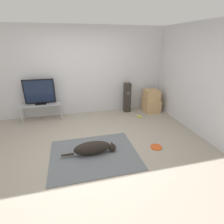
% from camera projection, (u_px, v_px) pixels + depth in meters
% --- Properties ---
extents(ground_plane, '(12.00, 12.00, 0.00)m').
position_uv_depth(ground_plane, '(93.00, 148.00, 3.72)').
color(ground_plane, '#9E9384').
extents(wall_back, '(8.00, 0.06, 2.55)m').
position_uv_depth(wall_back, '(80.00, 72.00, 5.12)').
color(wall_back, silver).
rests_on(wall_back, ground_plane).
extents(wall_right, '(0.06, 8.00, 2.55)m').
position_uv_depth(wall_right, '(208.00, 83.00, 3.83)').
color(wall_right, silver).
rests_on(wall_right, ground_plane).
extents(area_rug, '(1.72, 1.40, 0.01)m').
position_uv_depth(area_rug, '(94.00, 154.00, 3.51)').
color(area_rug, slate).
rests_on(area_rug, ground_plane).
extents(dog, '(1.10, 0.24, 0.28)m').
position_uv_depth(dog, '(94.00, 148.00, 3.48)').
color(dog, black).
rests_on(dog, area_rug).
extents(frisbee, '(0.24, 0.24, 0.03)m').
position_uv_depth(frisbee, '(156.00, 147.00, 3.74)').
color(frisbee, '#DB511E').
rests_on(frisbee, ground_plane).
extents(cardboard_box_lower, '(0.48, 0.49, 0.39)m').
position_uv_depth(cardboard_box_lower, '(151.00, 105.00, 5.63)').
color(cardboard_box_lower, tan).
rests_on(cardboard_box_lower, ground_plane).
extents(cardboard_box_upper, '(0.43, 0.44, 0.31)m').
position_uv_depth(cardboard_box_upper, '(152.00, 95.00, 5.51)').
color(cardboard_box_upper, tan).
rests_on(cardboard_box_upper, cardboard_box_lower).
extents(floor_speaker, '(0.20, 0.20, 0.93)m').
position_uv_depth(floor_speaker, '(127.00, 98.00, 5.52)').
color(floor_speaker, '#2D2823').
rests_on(floor_speaker, ground_plane).
extents(tv_stand, '(1.10, 0.41, 0.48)m').
position_uv_depth(tv_stand, '(42.00, 106.00, 4.93)').
color(tv_stand, '#A8A8AD').
rests_on(tv_stand, ground_plane).
extents(tv, '(0.81, 0.20, 0.70)m').
position_uv_depth(tv, '(39.00, 92.00, 4.79)').
color(tv, black).
rests_on(tv, tv_stand).
extents(tennis_ball_by_boxes, '(0.07, 0.07, 0.07)m').
position_uv_depth(tennis_ball_by_boxes, '(141.00, 117.00, 5.18)').
color(tennis_ball_by_boxes, '#C6E033').
rests_on(tennis_ball_by_boxes, ground_plane).
extents(tennis_ball_near_speaker, '(0.07, 0.07, 0.07)m').
position_uv_depth(tennis_ball_near_speaker, '(138.00, 116.00, 5.23)').
color(tennis_ball_near_speaker, '#C6E033').
rests_on(tennis_ball_near_speaker, ground_plane).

